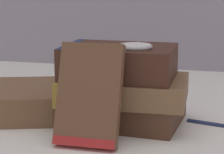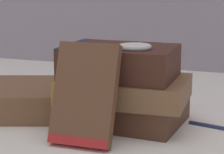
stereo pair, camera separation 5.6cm
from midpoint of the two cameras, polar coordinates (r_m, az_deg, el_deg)
The scene contains 8 objects.
ground_plane at distance 0.73m, azimuth -2.80°, elevation -5.57°, with size 3.00×3.00×0.00m, color white.
book_flat_bottom at distance 0.73m, azimuth -1.68°, elevation -3.94°, with size 0.20×0.14×0.04m.
book_flat_middle at distance 0.70m, azimuth -1.22°, elevation -1.53°, with size 0.19×0.14×0.04m.
book_flat_top at distance 0.70m, azimuth -1.85°, elevation 1.84°, with size 0.16×0.11×0.05m.
book_side_left at distance 0.80m, azimuth -15.42°, elevation -2.78°, with size 0.23×0.21×0.05m.
book_leaning_front at distance 0.63m, azimuth -5.46°, elevation -2.67°, with size 0.09×0.06×0.14m.
pocket_watch at distance 0.67m, azimuth 0.48°, elevation 3.74°, with size 0.05×0.05×0.01m.
reading_glasses at distance 0.85m, azimuth -0.92°, elevation -2.86°, with size 0.12×0.08×0.00m.
Camera 1 is at (0.18, -0.67, 0.23)m, focal length 75.00 mm.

